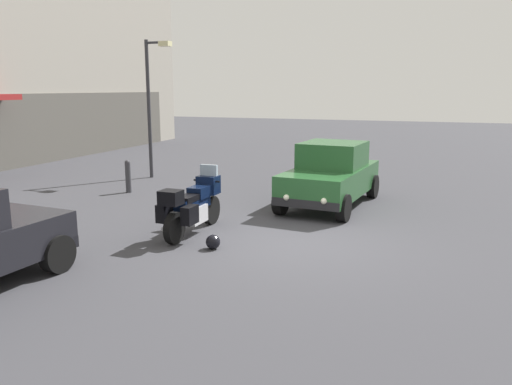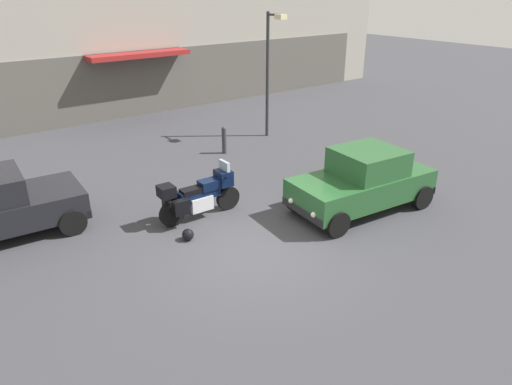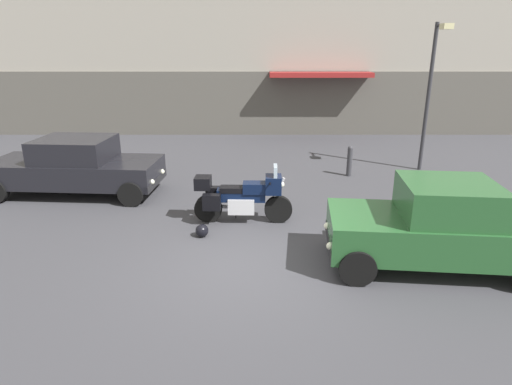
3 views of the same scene
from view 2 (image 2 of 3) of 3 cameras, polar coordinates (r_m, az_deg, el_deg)
name	(u,v)px [view 2 (image 2 of 3)]	position (r m, az deg, el deg)	size (l,w,h in m)	color
ground_plane	(256,248)	(10.69, 0.02, -6.77)	(80.00, 80.00, 0.00)	#38383D
building_facade_rear	(47,1)	(21.76, -23.97, 20.40)	(35.91, 3.40, 9.70)	gray
motorcycle	(199,195)	(11.85, -6.94, -0.33)	(2.26, 0.77, 1.36)	black
helmet	(188,235)	(11.06, -8.24, -5.08)	(0.28, 0.28, 0.28)	black
car_hatchback_near	(363,181)	(12.43, 12.83, 1.37)	(3.99, 2.12, 1.64)	#235128
streetlamp_curbside	(270,63)	(17.87, 1.72, 15.40)	(0.28, 0.94, 4.56)	#2D2D33
bollard_curbside	(224,139)	(16.48, -3.88, 6.46)	(0.16, 0.16, 0.96)	#333338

